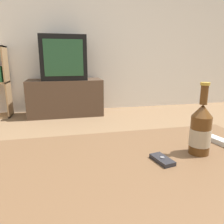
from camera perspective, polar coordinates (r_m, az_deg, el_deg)
name	(u,v)px	position (r m, az deg, el deg)	size (l,w,h in m)	color
back_wall	(67,26)	(3.62, -11.70, 21.10)	(8.00, 0.05, 2.60)	silver
coffee_table	(109,197)	(0.70, -0.77, -21.23)	(1.34, 0.80, 0.48)	brown
tv_stand	(66,97)	(3.32, -12.05, 3.77)	(1.06, 0.48, 0.53)	#4C3828
television	(63,58)	(3.27, -12.56, 13.63)	(0.62, 0.45, 0.61)	black
beer_bottle	(201,130)	(0.86, 22.13, -4.37)	(0.08, 0.08, 0.26)	#563314
cell_phone	(162,160)	(0.78, 12.98, -12.05)	(0.06, 0.10, 0.02)	#232328
remote_control	(223,143)	(1.00, 27.07, -7.13)	(0.07, 0.16, 0.02)	beige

